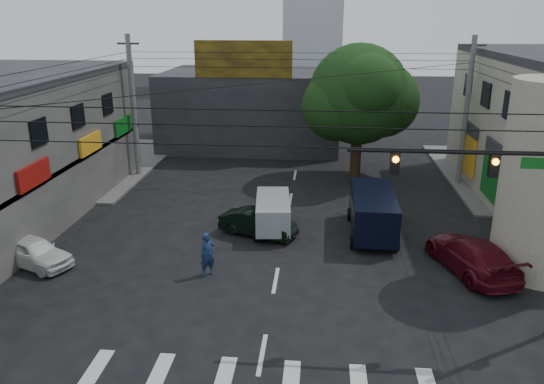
# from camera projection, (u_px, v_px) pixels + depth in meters

# --- Properties ---
(ground) EXTENTS (160.00, 160.00, 0.00)m
(ground) POSITION_uv_depth(u_px,v_px,m) (271.00, 306.00, 19.75)
(ground) COLOR black
(ground) RESTS_ON ground
(sidewalk_far_left) EXTENTS (16.00, 16.00, 0.15)m
(sidewalk_far_left) POSITION_uv_depth(u_px,v_px,m) (47.00, 164.00, 38.32)
(sidewalk_far_left) COLOR #514F4C
(sidewalk_far_left) RESTS_ON ground
(building_far) EXTENTS (14.00, 10.00, 6.00)m
(building_far) POSITION_uv_depth(u_px,v_px,m) (253.00, 108.00, 43.70)
(building_far) COLOR #232326
(building_far) RESTS_ON ground
(billboard) EXTENTS (7.00, 0.30, 2.60)m
(billboard) POSITION_uv_depth(u_px,v_px,m) (243.00, 59.00, 37.71)
(billboard) COLOR olive
(billboard) RESTS_ON building_far
(street_tree) EXTENTS (6.40, 6.40, 8.70)m
(street_tree) POSITION_uv_depth(u_px,v_px,m) (359.00, 95.00, 33.71)
(street_tree) COLOR black
(street_tree) RESTS_ON ground
(traffic_gantry) EXTENTS (7.10, 0.35, 7.20)m
(traffic_gantry) POSITION_uv_depth(u_px,v_px,m) (516.00, 199.00, 16.58)
(traffic_gantry) COLOR black
(traffic_gantry) RESTS_ON ground
(utility_pole_far_left) EXTENTS (0.32, 0.32, 9.20)m
(utility_pole_far_left) POSITION_uv_depth(u_px,v_px,m) (133.00, 107.00, 34.33)
(utility_pole_far_left) COLOR #59595B
(utility_pole_far_left) RESTS_ON ground
(utility_pole_far_right) EXTENTS (0.32, 0.32, 9.20)m
(utility_pole_far_right) POSITION_uv_depth(u_px,v_px,m) (466.00, 113.00, 32.47)
(utility_pole_far_right) COLOR #59595B
(utility_pole_far_right) RESTS_ON ground
(dark_sedan) EXTENTS (3.93, 4.74, 1.26)m
(dark_sedan) POSITION_uv_depth(u_px,v_px,m) (258.00, 223.00, 25.88)
(dark_sedan) COLOR black
(dark_sedan) RESTS_ON ground
(white_compact) EXTENTS (4.19, 4.82, 1.28)m
(white_compact) POSITION_uv_depth(u_px,v_px,m) (33.00, 252.00, 22.76)
(white_compact) COLOR white
(white_compact) RESTS_ON ground
(maroon_sedan) EXTENTS (5.00, 6.31, 1.49)m
(maroon_sedan) POSITION_uv_depth(u_px,v_px,m) (472.00, 255.00, 22.19)
(maroon_sedan) COLOR #4C0A16
(maroon_sedan) RESTS_ON ground
(silver_minivan) EXTENTS (4.21, 2.37, 1.68)m
(silver_minivan) POSITION_uv_depth(u_px,v_px,m) (273.00, 215.00, 26.42)
(silver_minivan) COLOR #A9ADB1
(silver_minivan) RESTS_ON ground
(navy_van) EXTENTS (5.33, 2.10, 2.12)m
(navy_van) POSITION_uv_depth(u_px,v_px,m) (372.00, 214.00, 25.90)
(navy_van) COLOR black
(navy_van) RESTS_ON ground
(traffic_officer) EXTENTS (1.11, 1.10, 1.88)m
(traffic_officer) POSITION_uv_depth(u_px,v_px,m) (208.00, 255.00, 21.79)
(traffic_officer) COLOR #15284A
(traffic_officer) RESTS_ON ground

